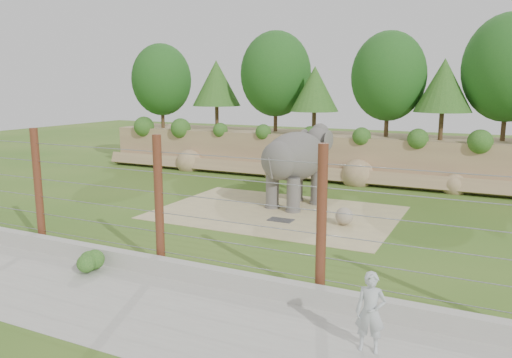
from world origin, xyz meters
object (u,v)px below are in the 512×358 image
at_px(stone_ball, 344,216).
at_px(zookeeper, 371,312).
at_px(barrier_fence, 159,202).
at_px(elephant, 295,168).

xyz_separation_m(stone_ball, zookeeper, (3.11, -8.90, 0.49)).
height_order(stone_ball, barrier_fence, barrier_fence).
xyz_separation_m(stone_ball, barrier_fence, (-3.65, -6.86, 1.63)).
bearing_deg(zookeeper, elephant, 111.99).
distance_m(stone_ball, barrier_fence, 7.94).
distance_m(stone_ball, zookeeper, 9.45).
xyz_separation_m(elephant, barrier_fence, (-0.76, -8.95, 0.24)).
bearing_deg(stone_ball, zookeeper, -70.73).
xyz_separation_m(barrier_fence, zookeeper, (6.77, -2.04, -1.15)).
bearing_deg(barrier_fence, elephant, 85.12).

